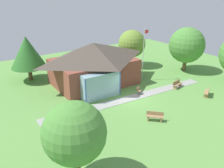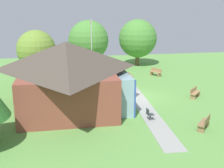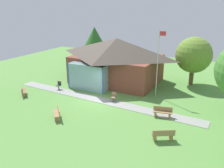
# 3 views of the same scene
# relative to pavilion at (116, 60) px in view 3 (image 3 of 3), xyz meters

# --- Properties ---
(ground_plane) EXTENTS (44.00, 44.00, 0.00)m
(ground_plane) POSITION_rel_pavilion_xyz_m (1.17, -5.92, -2.60)
(ground_plane) COLOR #609947
(pavilion) EXTENTS (10.27, 8.33, 4.99)m
(pavilion) POSITION_rel_pavilion_xyz_m (0.00, 0.00, 0.00)
(pavilion) COLOR brown
(pavilion) RESTS_ON ground_plane
(footpath) EXTENTS (19.65, 2.24, 0.03)m
(footpath) POSITION_rel_pavilion_xyz_m (1.17, -5.74, -2.58)
(footpath) COLOR #999993
(footpath) RESTS_ON ground_plane
(flagpole) EXTENTS (0.64, 0.08, 6.43)m
(flagpole) POSITION_rel_pavilion_xyz_m (5.62, -2.37, 0.92)
(flagpole) COLOR silver
(flagpole) RESTS_ON ground_plane
(bench_mid_left) EXTENTS (1.42, 1.32, 0.84)m
(bench_mid_left) POSITION_rel_pavilion_xyz_m (-6.07, -8.16, -2.19)
(bench_mid_left) COLOR olive
(bench_mid_left) RESTS_ON ground_plane
(bench_lawn_far_right) EXTENTS (1.51, 1.15, 0.84)m
(bench_lawn_far_right) POSITION_rel_pavilion_xyz_m (8.44, -9.81, -2.19)
(bench_lawn_far_right) COLOR #9E7A51
(bench_lawn_far_right) RESTS_ON ground_plane
(bench_front_center) EXTENTS (1.38, 1.37, 0.84)m
(bench_front_center) POSITION_rel_pavilion_xyz_m (0.15, -10.52, -2.19)
(bench_front_center) COLOR #9E7A51
(bench_front_center) RESTS_ON ground_plane
(bench_mid_right) EXTENTS (1.56, 0.76, 0.84)m
(bench_mid_right) POSITION_rel_pavilion_xyz_m (7.45, -6.45, -2.19)
(bench_mid_right) COLOR #9E7A51
(bench_mid_right) RESTS_ON ground_plane
(patio_chair_lawn_spare) EXTENTS (0.46, 0.46, 0.86)m
(patio_chair_lawn_spare) POSITION_rel_pavilion_xyz_m (2.52, -5.42, -2.18)
(patio_chair_lawn_spare) COLOR #8C6B4C
(patio_chair_lawn_spare) RESTS_ON ground_plane
(patio_chair_west) EXTENTS (0.48, 0.48, 0.86)m
(patio_chair_west) POSITION_rel_pavilion_xyz_m (-4.09, -5.19, -2.18)
(patio_chair_west) COLOR #33383D
(patio_chair_west) RESTS_ON ground_plane
(tree_behind_pavilion_left) EXTENTS (4.25, 4.25, 5.56)m
(tree_behind_pavilion_left) POSITION_rel_pavilion_xyz_m (-6.12, 5.48, 1.03)
(tree_behind_pavilion_left) COLOR brown
(tree_behind_pavilion_left) RESTS_ON ground_plane
(tree_behind_pavilion_right) EXTENTS (3.90, 3.90, 5.30)m
(tree_behind_pavilion_right) POSITION_rel_pavilion_xyz_m (7.98, 2.95, 0.74)
(tree_behind_pavilion_right) COLOR brown
(tree_behind_pavilion_right) RESTS_ON ground_plane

